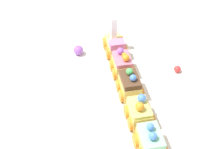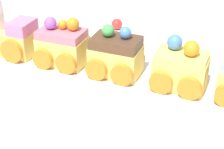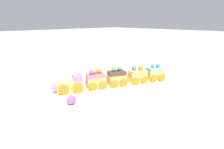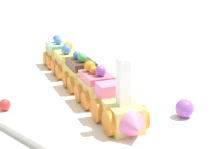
# 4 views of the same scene
# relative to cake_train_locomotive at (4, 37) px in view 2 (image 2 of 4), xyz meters

# --- Properties ---
(ground_plane) EXTENTS (10.00, 10.00, 0.00)m
(ground_plane) POSITION_rel_cake_train_locomotive_xyz_m (-0.14, 0.12, -0.04)
(ground_plane) COLOR beige
(display_board) EXTENTS (0.68, 0.48, 0.01)m
(display_board) POSITION_rel_cake_train_locomotive_xyz_m (-0.14, 0.12, -0.03)
(display_board) COLOR white
(display_board) RESTS_ON ground_plane
(cake_train_locomotive) EXTENTS (0.13, 0.09, 0.11)m
(cake_train_locomotive) POSITION_rel_cake_train_locomotive_xyz_m (0.00, 0.00, 0.00)
(cake_train_locomotive) COLOR #EACC66
(cake_train_locomotive) RESTS_ON display_board
(cake_car_strawberry) EXTENTS (0.09, 0.09, 0.08)m
(cake_car_strawberry) POSITION_rel_cake_train_locomotive_xyz_m (-0.10, 0.04, 0.00)
(cake_car_strawberry) COLOR #EACC66
(cake_car_strawberry) RESTS_ON display_board
(cake_car_chocolate) EXTENTS (0.09, 0.09, 0.08)m
(cake_car_chocolate) POSITION_rel_cake_train_locomotive_xyz_m (-0.18, 0.08, 0.00)
(cake_car_chocolate) COLOR #EACC66
(cake_car_chocolate) RESTS_ON display_board
(cake_car_lemon) EXTENTS (0.09, 0.09, 0.07)m
(cake_car_lemon) POSITION_rel_cake_train_locomotive_xyz_m (-0.27, 0.12, 0.00)
(cake_car_lemon) COLOR #EACC66
(cake_car_lemon) RESTS_ON display_board
(gumball_red) EXTENTS (0.02, 0.02, 0.02)m
(gumball_red) POSITION_rel_cake_train_locomotive_xyz_m (-0.19, -0.09, -0.02)
(gumball_red) COLOR red
(gumball_red) RESTS_ON display_board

